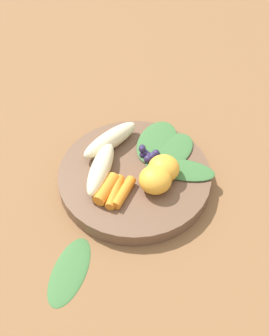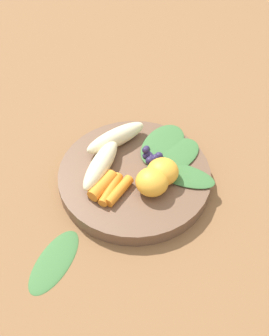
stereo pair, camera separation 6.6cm
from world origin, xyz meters
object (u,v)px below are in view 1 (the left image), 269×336
(banana_peeled_left, at_px, (101,168))
(kale_leaf_stray, at_px, (70,271))
(orange_segment_near, at_px, (164,168))
(bowl, at_px, (134,177))
(banana_peeled_right, at_px, (110,140))

(banana_peeled_left, relative_size, kale_leaf_stray, 1.01)
(banana_peeled_left, distance_m, kale_leaf_stray, 0.16)
(orange_segment_near, bearing_deg, bowl, 124.80)
(bowl, bearing_deg, orange_segment_near, -55.20)
(bowl, distance_m, banana_peeled_right, 0.07)
(banana_peeled_left, bearing_deg, kale_leaf_stray, -0.34)
(bowl, xyz_separation_m, banana_peeled_right, (0.01, 0.07, 0.03))
(banana_peeled_right, bearing_deg, kale_leaf_stray, 33.15)
(orange_segment_near, height_order, kale_leaf_stray, orange_segment_near)
(kale_leaf_stray, bearing_deg, banana_peeled_right, -177.15)
(banana_peeled_left, distance_m, banana_peeled_right, 0.06)
(banana_peeled_left, height_order, orange_segment_near, orange_segment_near)
(bowl, distance_m, orange_segment_near, 0.05)
(banana_peeled_left, xyz_separation_m, banana_peeled_right, (0.05, 0.04, 0.00))
(banana_peeled_right, xyz_separation_m, orange_segment_near, (0.01, -0.11, 0.00))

